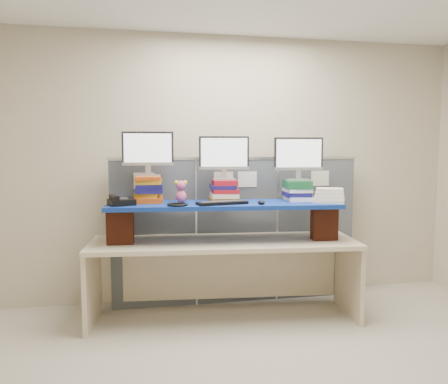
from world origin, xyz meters
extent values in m
cube|color=beige|center=(0.00, 0.00, 1.40)|extent=(5.00, 4.00, 2.80)
cube|color=#4A5058|center=(-0.87, 1.78, 0.75)|extent=(0.85, 0.05, 1.50)
cube|color=#4A5058|center=(0.00, 1.78, 0.75)|extent=(0.85, 0.05, 1.50)
cube|color=#4A5058|center=(0.87, 1.78, 0.75)|extent=(0.85, 0.05, 1.50)
cube|color=silver|center=(0.00, 1.78, 1.51)|extent=(2.60, 0.06, 0.03)
cube|color=white|center=(-0.95, 1.75, 1.30)|extent=(0.20, 0.00, 0.16)
cube|color=white|center=(-0.15, 1.75, 1.30)|extent=(0.20, 0.00, 0.16)
cube|color=white|center=(0.10, 1.75, 1.30)|extent=(0.20, 0.00, 0.16)
cube|color=white|center=(0.90, 1.75, 1.30)|extent=(0.20, 0.00, 0.16)
cube|color=beige|center=(-0.22, 1.34, 0.74)|extent=(2.55, 0.96, 0.04)
cube|color=beige|center=(-1.44, 1.46, 0.36)|extent=(0.11, 0.67, 0.72)
cube|color=beige|center=(0.99, 1.22, 0.36)|extent=(0.11, 0.67, 0.72)
cube|color=maroon|center=(-1.17, 1.38, 0.92)|extent=(0.25, 0.15, 0.32)
cube|color=maroon|center=(0.71, 1.20, 0.92)|extent=(0.25, 0.15, 0.32)
cube|color=#0D0976|center=(-0.22, 1.34, 1.10)|extent=(2.18, 0.73, 0.04)
cube|color=#C14A12|center=(-0.91, 1.52, 1.14)|extent=(0.27, 0.31, 0.05)
cube|color=#B88219|center=(-0.92, 1.53, 1.18)|extent=(0.25, 0.29, 0.04)
cube|color=#171356|center=(-0.91, 1.52, 1.23)|extent=(0.26, 0.29, 0.05)
cube|color=#171356|center=(-0.90, 1.52, 1.27)|extent=(0.26, 0.30, 0.03)
cube|color=#B88219|center=(-0.91, 1.52, 1.31)|extent=(0.26, 0.31, 0.04)
cube|color=#C14A12|center=(-0.91, 1.52, 1.34)|extent=(0.25, 0.31, 0.03)
cube|color=#B88219|center=(-0.21, 1.46, 1.13)|extent=(0.26, 0.28, 0.04)
cube|color=white|center=(-0.20, 1.47, 1.17)|extent=(0.26, 0.29, 0.04)
cube|color=#A71322|center=(-0.19, 1.46, 1.21)|extent=(0.26, 0.29, 0.04)
cube|color=#171356|center=(-0.21, 1.47, 1.25)|extent=(0.26, 0.30, 0.04)
cube|color=#A71322|center=(-0.20, 1.47, 1.30)|extent=(0.24, 0.28, 0.05)
cube|color=white|center=(0.52, 1.38, 1.14)|extent=(0.26, 0.29, 0.04)
cube|color=#171356|center=(0.51, 1.40, 1.18)|extent=(0.27, 0.32, 0.04)
cube|color=white|center=(0.51, 1.40, 1.22)|extent=(0.24, 0.29, 0.04)
cube|color=#185C2E|center=(0.51, 1.40, 1.25)|extent=(0.27, 0.32, 0.03)
cube|color=#185C2E|center=(0.51, 1.40, 1.29)|extent=(0.28, 0.32, 0.04)
cube|color=#AAAAAF|center=(-0.91, 1.53, 1.37)|extent=(0.22, 0.15, 0.01)
cube|color=#AAAAAF|center=(-0.91, 1.53, 1.42)|extent=(0.05, 0.04, 0.09)
cube|color=black|center=(-0.91, 1.53, 1.62)|extent=(0.48, 0.08, 0.31)
cube|color=silver|center=(-0.91, 1.51, 1.62)|extent=(0.44, 0.05, 0.28)
cube|color=#AAAAAF|center=(-0.20, 1.46, 1.33)|extent=(0.22, 0.15, 0.01)
cube|color=#AAAAAF|center=(-0.20, 1.46, 1.38)|extent=(0.05, 0.04, 0.09)
cube|color=black|center=(-0.20, 1.46, 1.58)|extent=(0.48, 0.08, 0.31)
cube|color=silver|center=(-0.20, 1.44, 1.58)|extent=(0.44, 0.05, 0.28)
cube|color=#AAAAAF|center=(0.52, 1.39, 1.32)|extent=(0.22, 0.15, 0.01)
cube|color=#AAAAAF|center=(0.52, 1.39, 1.37)|extent=(0.05, 0.04, 0.09)
cube|color=black|center=(0.52, 1.39, 1.57)|extent=(0.48, 0.08, 0.31)
cube|color=silver|center=(0.52, 1.37, 1.57)|extent=(0.44, 0.05, 0.28)
cube|color=black|center=(-0.26, 1.23, 1.13)|extent=(0.48, 0.24, 0.03)
cube|color=#2B2B2D|center=(-0.26, 1.23, 1.14)|extent=(0.41, 0.18, 0.00)
ellipsoid|color=black|center=(0.08, 1.16, 1.13)|extent=(0.10, 0.12, 0.03)
cube|color=black|center=(-1.16, 1.35, 1.14)|extent=(0.26, 0.25, 0.05)
cube|color=#2B2B2D|center=(-1.16, 1.35, 1.17)|extent=(0.13, 0.13, 0.01)
cube|color=black|center=(-1.22, 1.33, 1.19)|extent=(0.10, 0.20, 0.04)
torus|color=black|center=(-0.67, 1.21, 1.13)|extent=(0.21, 0.21, 0.02)
ellipsoid|color=#D35083|center=(-0.62, 1.44, 1.17)|extent=(0.10, 0.09, 0.11)
sphere|color=#D35083|center=(-0.62, 1.44, 1.27)|extent=(0.09, 0.09, 0.09)
sphere|color=yellow|center=(-0.66, 1.44, 1.30)|extent=(0.04, 0.04, 0.04)
sphere|color=yellow|center=(-0.57, 1.44, 1.30)|extent=(0.04, 0.04, 0.04)
cube|color=#F1E8CD|center=(0.75, 1.18, 1.13)|extent=(0.35, 0.32, 0.03)
cube|color=#F1E8CD|center=(0.75, 1.18, 1.16)|extent=(0.33, 0.31, 0.03)
cube|color=#F1E8CD|center=(0.75, 1.18, 1.20)|extent=(0.32, 0.29, 0.03)
cube|color=#F1E8CD|center=(0.75, 1.18, 1.23)|extent=(0.30, 0.28, 0.03)
camera|label=1|loc=(-0.99, -2.61, 1.62)|focal=35.00mm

